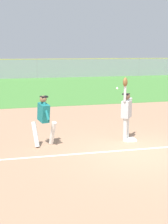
# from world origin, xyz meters

# --- Properties ---
(ground_plane) EXTENTS (81.82, 81.82, 0.00)m
(ground_plane) POSITION_xyz_m (0.00, 0.00, 0.00)
(ground_plane) COLOR tan
(outfield_grass) EXTENTS (51.73, 19.43, 0.01)m
(outfield_grass) POSITION_xyz_m (0.00, 18.51, 0.01)
(outfield_grass) COLOR #478438
(outfield_grass) RESTS_ON ground_plane
(chalk_foul_line) EXTENTS (12.00, 0.41, 0.01)m
(chalk_foul_line) POSITION_xyz_m (-3.70, 0.35, 0.00)
(chalk_foul_line) COLOR white
(chalk_foul_line) RESTS_ON ground_plane
(first_base) EXTENTS (0.39, 0.39, 0.08)m
(first_base) POSITION_xyz_m (0.30, 1.25, 0.04)
(first_base) COLOR white
(first_base) RESTS_ON ground_plane
(fielder) EXTENTS (0.66, 0.75, 2.28)m
(fielder) POSITION_xyz_m (0.14, 1.29, 1.12)
(fielder) COLOR silver
(fielder) RESTS_ON ground_plane
(runner) EXTENTS (0.85, 0.83, 1.72)m
(runner) POSITION_xyz_m (-2.76, 1.42, 1.00)
(runner) COLOR white
(runner) RESTS_ON ground_plane
(baseball) EXTENTS (0.07, 0.07, 0.07)m
(baseball) POSITION_xyz_m (-0.22, 1.31, 1.89)
(baseball) COLOR white
(outfield_fence) EXTENTS (51.81, 0.08, 2.24)m
(outfield_fence) POSITION_xyz_m (-0.00, 28.22, 1.12)
(outfield_fence) COLOR #93999E
(outfield_fence) RESTS_ON ground_plane
(parked_car_silver) EXTENTS (4.51, 2.34, 1.25)m
(parked_car_silver) POSITION_xyz_m (1.91, 30.82, 0.67)
(parked_car_silver) COLOR #B7B7BC
(parked_car_silver) RESTS_ON ground_plane
(parked_car_red) EXTENTS (4.58, 2.48, 1.25)m
(parked_car_red) POSITION_xyz_m (8.32, 30.48, 0.67)
(parked_car_red) COLOR #B21E1E
(parked_car_red) RESTS_ON ground_plane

